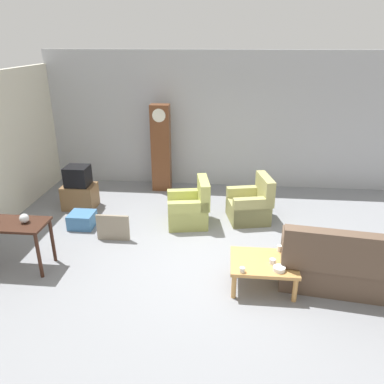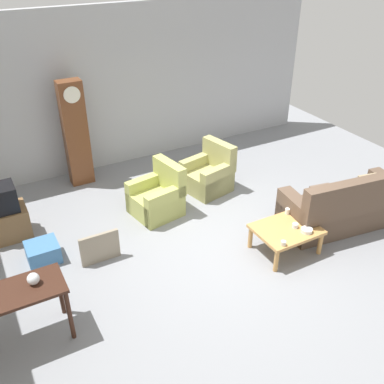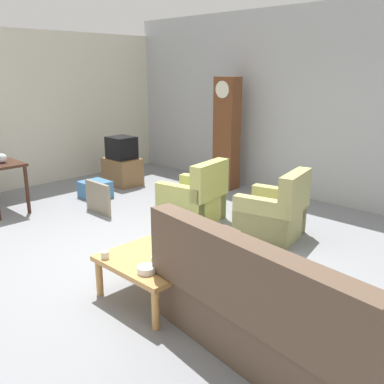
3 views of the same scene
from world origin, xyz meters
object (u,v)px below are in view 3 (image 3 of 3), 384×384
object	(u,v)px
tv_stand_cabinet	(123,171)
grandfather_clock	(227,134)
armchair_olive_near	(194,201)
cup_blue_rimmed	(156,260)
armchair_olive_far	(274,215)
bowl_shallow_green	(176,267)
cup_cream_tall	(105,255)
glass_dome_cloche	(2,158)
bowl_white_stacked	(146,269)
coffee_table_wood	(152,264)
tv_crt	(122,148)
storage_box_blue	(95,189)
couch_floral	(269,314)
cup_white_porcelain	(193,252)
framed_picture_leaning	(98,198)

from	to	relation	value
tv_stand_cabinet	grandfather_clock	bearing A→B (deg)	37.74
armchair_olive_near	cup_blue_rimmed	xyz separation A→B (m)	(1.40, -1.97, 0.16)
armchair_olive_far	bowl_shallow_green	bearing A→B (deg)	-79.16
cup_cream_tall	bowl_shallow_green	xyz separation A→B (m)	(0.67, 0.30, -0.00)
glass_dome_cloche	cup_cream_tall	xyz separation A→B (m)	(3.34, -0.46, -0.41)
glass_dome_cloche	bowl_white_stacked	distance (m)	3.89
coffee_table_wood	glass_dome_cloche	distance (m)	3.70
coffee_table_wood	tv_stand_cabinet	bearing A→B (deg)	146.67
armchair_olive_near	tv_crt	distance (m)	2.53
coffee_table_wood	storage_box_blue	distance (m)	3.72
cup_blue_rimmed	cup_cream_tall	distance (m)	0.51
tv_crt	cup_blue_rimmed	world-z (taller)	tv_crt
tv_crt	cup_blue_rimmed	distance (m)	4.59
armchair_olive_near	tv_crt	size ratio (longest dim) A/B	1.92
couch_floral	bowl_white_stacked	world-z (taller)	couch_floral
cup_white_porcelain	coffee_table_wood	bearing A→B (deg)	-130.36
framed_picture_leaning	glass_dome_cloche	xyz separation A→B (m)	(-1.06, -0.98, 0.62)
glass_dome_cloche	bowl_white_stacked	world-z (taller)	glass_dome_cloche
coffee_table_wood	cup_cream_tall	world-z (taller)	cup_cream_tall
coffee_table_wood	tv_crt	distance (m)	4.47
glass_dome_cloche	tv_crt	bearing A→B (deg)	91.64
tv_crt	cup_blue_rimmed	xyz separation A→B (m)	(3.84, -2.50, -0.27)
coffee_table_wood	cup_blue_rimmed	xyz separation A→B (m)	(0.12, -0.05, 0.10)
grandfather_clock	cup_blue_rimmed	bearing A→B (deg)	-58.80
framed_picture_leaning	cup_cream_tall	distance (m)	2.71
framed_picture_leaning	cup_white_porcelain	size ratio (longest dim) A/B	6.44
cup_cream_tall	bowl_shallow_green	bearing A→B (deg)	24.46
armchair_olive_near	coffee_table_wood	bearing A→B (deg)	-56.33
framed_picture_leaning	storage_box_blue	bearing A→B (deg)	149.49
storage_box_blue	glass_dome_cloche	xyz separation A→B (m)	(-0.30, -1.42, 0.72)
coffee_table_wood	tv_crt	xyz separation A→B (m)	(-3.72, 2.45, 0.37)
framed_picture_leaning	cup_cream_tall	size ratio (longest dim) A/B	7.68
tv_crt	glass_dome_cloche	size ratio (longest dim) A/B	3.30
bowl_white_stacked	bowl_shallow_green	size ratio (longest dim) A/B	1.01
storage_box_blue	bowl_shallow_green	distance (m)	4.04
bowl_white_stacked	framed_picture_leaning	bearing A→B (deg)	154.20
coffee_table_wood	grandfather_clock	size ratio (longest dim) A/B	0.47
bowl_white_stacked	cup_blue_rimmed	bearing A→B (deg)	113.41
cup_white_porcelain	bowl_shallow_green	world-z (taller)	cup_white_porcelain
cup_cream_tall	armchair_olive_near	bearing A→B (deg)	113.30
storage_box_blue	cup_blue_rimmed	distance (m)	3.85
couch_floral	cup_blue_rimmed	distance (m)	1.21
cup_blue_rimmed	storage_box_blue	bearing A→B (deg)	154.99
grandfather_clock	tv_crt	distance (m)	2.03
storage_box_blue	bowl_shallow_green	size ratio (longest dim) A/B	2.75
grandfather_clock	glass_dome_cloche	bearing A→B (deg)	-113.33
couch_floral	cup_blue_rimmed	world-z (taller)	couch_floral
armchair_olive_near	bowl_shallow_green	size ratio (longest dim) A/B	5.38
armchair_olive_far	grandfather_clock	world-z (taller)	grandfather_clock
glass_dome_cloche	grandfather_clock	bearing A→B (deg)	66.67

